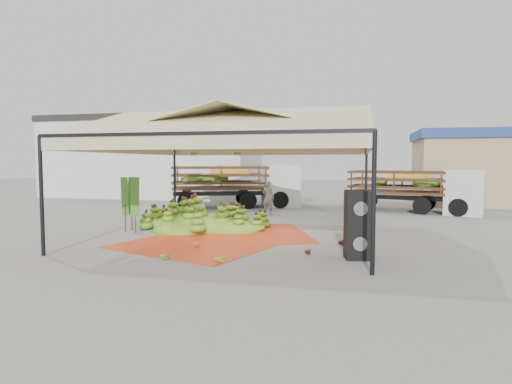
% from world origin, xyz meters
% --- Properties ---
extents(ground, '(90.00, 90.00, 0.00)m').
position_xyz_m(ground, '(0.00, 0.00, 0.00)').
color(ground, slate).
rests_on(ground, ground).
extents(canopy_tent, '(8.10, 8.10, 4.00)m').
position_xyz_m(canopy_tent, '(0.00, 0.00, 3.30)').
color(canopy_tent, black).
rests_on(canopy_tent, ground).
extents(building_white, '(14.30, 6.30, 5.40)m').
position_xyz_m(building_white, '(-10.00, 14.00, 2.71)').
color(building_white, silver).
rests_on(building_white, ground).
extents(building_tan, '(6.30, 5.30, 4.10)m').
position_xyz_m(building_tan, '(10.00, 13.00, 2.07)').
color(building_tan, tan).
rests_on(building_tan, ground).
extents(tarp_left, '(5.12, 5.01, 0.01)m').
position_xyz_m(tarp_left, '(-0.73, -1.65, 0.01)').
color(tarp_left, red).
rests_on(tarp_left, ground).
extents(tarp_right, '(5.02, 5.14, 0.01)m').
position_xyz_m(tarp_right, '(0.16, 0.37, 0.01)').
color(tarp_right, red).
rests_on(tarp_right, ground).
extents(banana_heap, '(5.67, 5.00, 1.06)m').
position_xyz_m(banana_heap, '(-1.75, 1.19, 0.53)').
color(banana_heap, '#43851B').
rests_on(banana_heap, ground).
extents(hand_yellow_a, '(0.57, 0.51, 0.22)m').
position_xyz_m(hand_yellow_a, '(0.49, -3.64, 0.11)').
color(hand_yellow_a, gold).
rests_on(hand_yellow_a, ground).
extents(hand_yellow_b, '(0.46, 0.40, 0.18)m').
position_xyz_m(hand_yellow_b, '(-0.72, -2.08, 0.09)').
color(hand_yellow_b, '#AF8123').
rests_on(hand_yellow_b, ground).
extents(hand_red_a, '(0.42, 0.35, 0.18)m').
position_xyz_m(hand_red_a, '(2.38, -2.31, 0.09)').
color(hand_red_a, '#511712').
rests_on(hand_red_a, ground).
extents(hand_red_b, '(0.51, 0.43, 0.22)m').
position_xyz_m(hand_red_b, '(3.16, -0.88, 0.11)').
color(hand_red_b, '#532813').
rests_on(hand_red_b, ground).
extents(hand_green, '(0.45, 0.37, 0.20)m').
position_xyz_m(hand_green, '(-0.92, -3.70, 0.10)').
color(hand_green, '#487318').
rests_on(hand_green, ground).
extents(hanging_bunches, '(1.74, 0.24, 0.20)m').
position_xyz_m(hanging_bunches, '(-0.92, 0.40, 2.62)').
color(hanging_bunches, '#377618').
rests_on(hanging_bunches, ground).
extents(speaker_stack, '(0.70, 0.64, 1.68)m').
position_xyz_m(speaker_stack, '(3.70, -2.56, 0.84)').
color(speaker_stack, black).
rests_on(speaker_stack, ground).
extents(banana_leaves, '(0.96, 1.36, 3.70)m').
position_xyz_m(banana_leaves, '(-3.70, -0.17, 0.00)').
color(banana_leaves, '#246B1C').
rests_on(banana_leaves, ground).
extents(vendor, '(0.61, 0.46, 1.52)m').
position_xyz_m(vendor, '(-0.20, 5.55, 0.76)').
color(vendor, gray).
rests_on(vendor, ground).
extents(truck_left, '(6.82, 4.41, 2.22)m').
position_xyz_m(truck_left, '(-2.28, 8.47, 1.37)').
color(truck_left, '#4C2A19').
rests_on(truck_left, ground).
extents(truck_right, '(6.16, 3.50, 2.01)m').
position_xyz_m(truck_right, '(6.53, 8.17, 1.24)').
color(truck_right, '#4A2B18').
rests_on(truck_right, ground).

